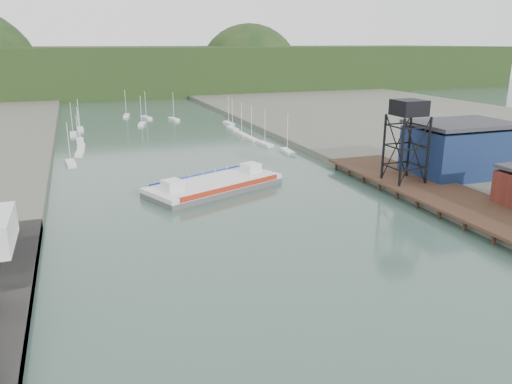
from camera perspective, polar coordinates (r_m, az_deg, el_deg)
east_pier at (r=95.59m, az=21.92°, el=-0.77°), size 14.00×70.00×2.45m
lift_tower at (r=101.31m, az=17.05°, el=8.64°), size 6.50×6.50×16.00m
blue_shed at (r=113.67m, az=22.19°, el=4.54°), size 20.50×14.50×11.30m
marina_sailboats at (r=165.27m, az=-10.82°, el=6.59°), size 57.71×92.65×0.90m
distant_hills at (r=324.94m, az=-16.51°, el=12.86°), size 500.00×120.00×80.00m
chain_ferry at (r=100.72m, az=-4.78°, el=0.82°), size 29.71×20.91×3.97m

